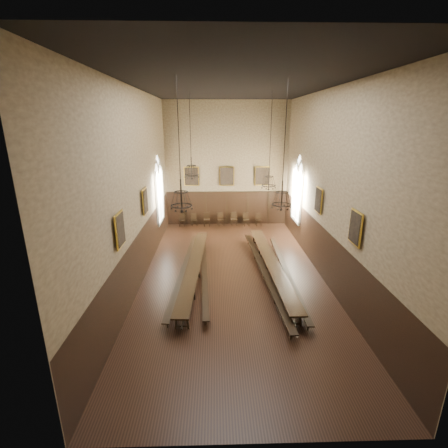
{
  "coord_description": "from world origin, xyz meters",
  "views": [
    {
      "loc": [
        -0.87,
        -14.89,
        7.46
      ],
      "look_at": [
        -0.41,
        1.5,
        2.32
      ],
      "focal_mm": 26.0,
      "sensor_mm": 36.0,
      "label": 1
    }
  ],
  "objects_px": {
    "bench_right_outer": "(286,273)",
    "chair_3": "(221,222)",
    "chair_4": "(234,221)",
    "chandelier_back_right": "(269,179)",
    "chair_6": "(258,222)",
    "table_left": "(194,271)",
    "chair_1": "(194,222)",
    "chair_2": "(207,222)",
    "table_right": "(271,268)",
    "bench_right_inner": "(264,272)",
    "bench_left_inner": "(204,271)",
    "bench_left_outer": "(184,270)",
    "chandelier_front_right": "(282,196)",
    "chandelier_front_left": "(181,197)",
    "chandelier_back_left": "(191,169)",
    "chair_0": "(182,222)",
    "chair_5": "(246,222)"
  },
  "relations": [
    {
      "from": "bench_right_outer",
      "to": "chair_3",
      "type": "bearing_deg",
      "value": 109.48
    },
    {
      "from": "chair_3",
      "to": "chair_4",
      "type": "relative_size",
      "value": 1.0
    },
    {
      "from": "chair_3",
      "to": "chandelier_back_right",
      "type": "relative_size",
      "value": 0.2
    },
    {
      "from": "chair_6",
      "to": "chandelier_back_right",
      "type": "relative_size",
      "value": 0.19
    },
    {
      "from": "table_left",
      "to": "chair_1",
      "type": "relative_size",
      "value": 10.31
    },
    {
      "from": "chair_1",
      "to": "chair_2",
      "type": "height_order",
      "value": "chair_2"
    },
    {
      "from": "table_right",
      "to": "bench_right_inner",
      "type": "bearing_deg",
      "value": -141.67
    },
    {
      "from": "bench_right_outer",
      "to": "bench_left_inner",
      "type": "bearing_deg",
      "value": 175.33
    },
    {
      "from": "bench_left_outer",
      "to": "chandelier_front_right",
      "type": "bearing_deg",
      "value": -31.52
    },
    {
      "from": "bench_right_inner",
      "to": "chair_1",
      "type": "bearing_deg",
      "value": 114.43
    },
    {
      "from": "bench_right_outer",
      "to": "chandelier_front_right",
      "type": "distance_m",
      "value": 4.99
    },
    {
      "from": "bench_left_inner",
      "to": "bench_right_inner",
      "type": "bearing_deg",
      "value": -5.91
    },
    {
      "from": "chandelier_back_right",
      "to": "chandelier_front_left",
      "type": "distance_m",
      "value": 6.56
    },
    {
      "from": "bench_left_inner",
      "to": "chandelier_back_left",
      "type": "xyz_separation_m",
      "value": [
        -0.67,
        2.39,
        4.84
      ]
    },
    {
      "from": "chair_6",
      "to": "chandelier_front_left",
      "type": "distance_m",
      "value": 13.12
    },
    {
      "from": "table_right",
      "to": "chair_0",
      "type": "bearing_deg",
      "value": 122.54
    },
    {
      "from": "chair_4",
      "to": "chair_6",
      "type": "xyz_separation_m",
      "value": [
        1.85,
        -0.09,
        -0.02
      ]
    },
    {
      "from": "bench_left_outer",
      "to": "chandelier_front_left",
      "type": "distance_m",
      "value": 5.55
    },
    {
      "from": "chair_4",
      "to": "chair_0",
      "type": "bearing_deg",
      "value": 173.97
    },
    {
      "from": "bench_right_inner",
      "to": "chair_5",
      "type": "distance_m",
      "value": 8.71
    },
    {
      "from": "bench_right_outer",
      "to": "chandelier_back_left",
      "type": "height_order",
      "value": "chandelier_back_left"
    },
    {
      "from": "bench_right_inner",
      "to": "chair_6",
      "type": "bearing_deg",
      "value": 84.33
    },
    {
      "from": "chandelier_back_right",
      "to": "chair_4",
      "type": "bearing_deg",
      "value": 102.59
    },
    {
      "from": "bench_right_inner",
      "to": "chair_2",
      "type": "distance_m",
      "value": 9.25
    },
    {
      "from": "table_right",
      "to": "bench_right_outer",
      "type": "relative_size",
      "value": 1.05
    },
    {
      "from": "table_right",
      "to": "chair_3",
      "type": "distance_m",
      "value": 8.77
    },
    {
      "from": "chandelier_back_left",
      "to": "chandelier_front_left",
      "type": "distance_m",
      "value": 5.48
    },
    {
      "from": "chandelier_back_left",
      "to": "bench_left_outer",
      "type": "bearing_deg",
      "value": -98.78
    },
    {
      "from": "chair_1",
      "to": "bench_right_outer",
      "type": "bearing_deg",
      "value": -73.95
    },
    {
      "from": "table_right",
      "to": "chandelier_front_right",
      "type": "xyz_separation_m",
      "value": [
        -0.18,
        -2.51,
        4.3
      ]
    },
    {
      "from": "bench_left_inner",
      "to": "chandelier_back_right",
      "type": "distance_m",
      "value": 5.91
    },
    {
      "from": "bench_left_outer",
      "to": "chair_5",
      "type": "xyz_separation_m",
      "value": [
        3.92,
        8.27,
        0.01
      ]
    },
    {
      "from": "chair_3",
      "to": "chandelier_back_left",
      "type": "relative_size",
      "value": 0.23
    },
    {
      "from": "table_left",
      "to": "bench_right_outer",
      "type": "xyz_separation_m",
      "value": [
        4.6,
        -0.19,
        -0.1
      ]
    },
    {
      "from": "chair_6",
      "to": "chandelier_front_left",
      "type": "bearing_deg",
      "value": -116.89
    },
    {
      "from": "chair_5",
      "to": "chandelier_back_right",
      "type": "bearing_deg",
      "value": -94.9
    },
    {
      "from": "chair_1",
      "to": "chandelier_back_left",
      "type": "distance_m",
      "value": 7.76
    },
    {
      "from": "chair_6",
      "to": "chandelier_back_left",
      "type": "bearing_deg",
      "value": -132.31
    },
    {
      "from": "bench_right_inner",
      "to": "chair_4",
      "type": "relative_size",
      "value": 10.51
    },
    {
      "from": "chair_1",
      "to": "chair_5",
      "type": "bearing_deg",
      "value": -15.08
    },
    {
      "from": "chair_1",
      "to": "chair_5",
      "type": "distance_m",
      "value": 3.91
    },
    {
      "from": "chair_6",
      "to": "chandelier_front_right",
      "type": "relative_size",
      "value": 0.19
    },
    {
      "from": "table_right",
      "to": "chair_0",
      "type": "distance_m",
      "value": 9.93
    },
    {
      "from": "table_right",
      "to": "bench_right_inner",
      "type": "xyz_separation_m",
      "value": [
        -0.43,
        -0.34,
        -0.08
      ]
    },
    {
      "from": "table_left",
      "to": "chair_6",
      "type": "bearing_deg",
      "value": 63.02
    },
    {
      "from": "bench_right_inner",
      "to": "chair_5",
      "type": "xyz_separation_m",
      "value": [
        -0.07,
        8.7,
        -0.01
      ]
    },
    {
      "from": "chair_4",
      "to": "chandelier_back_right",
      "type": "height_order",
      "value": "chandelier_back_right"
    },
    {
      "from": "chair_6",
      "to": "chair_0",
      "type": "bearing_deg",
      "value": 174.45
    },
    {
      "from": "chair_2",
      "to": "chandelier_front_right",
      "type": "bearing_deg",
      "value": -77.51
    },
    {
      "from": "chandelier_front_left",
      "to": "chair_0",
      "type": "bearing_deg",
      "value": 96.21
    }
  ]
}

